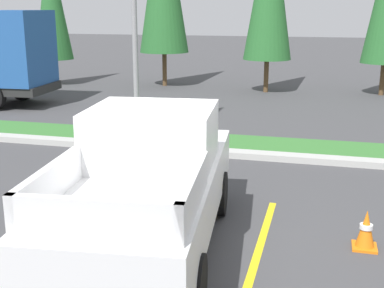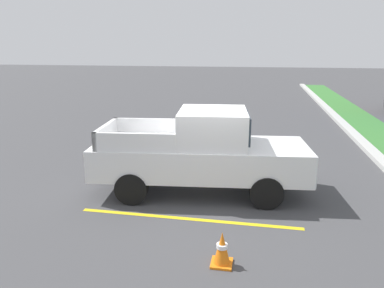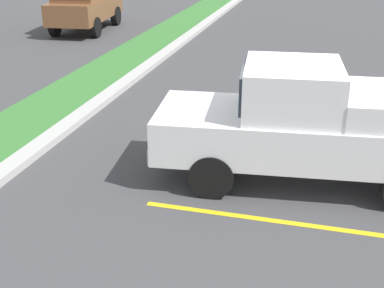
# 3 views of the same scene
# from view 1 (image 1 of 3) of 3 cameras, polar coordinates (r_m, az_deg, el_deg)

# --- Properties ---
(ground_plane) EXTENTS (120.00, 120.00, 0.00)m
(ground_plane) POSITION_cam_1_polar(r_m,az_deg,el_deg) (7.97, -1.43, -11.13)
(ground_plane) COLOR #424244
(parking_line_near) EXTENTS (0.12, 4.80, 0.01)m
(parking_line_near) POSITION_cam_1_polar(r_m,az_deg,el_deg) (8.45, -14.74, -10.05)
(parking_line_near) COLOR yellow
(parking_line_near) RESTS_ON ground
(parking_line_far) EXTENTS (0.12, 4.80, 0.01)m
(parking_line_far) POSITION_cam_1_polar(r_m,az_deg,el_deg) (7.53, 6.91, -12.85)
(parking_line_far) COLOR yellow
(parking_line_far) RESTS_ON ground
(curb_strip) EXTENTS (56.00, 0.40, 0.15)m
(curb_strip) POSITION_cam_1_polar(r_m,az_deg,el_deg) (12.53, 4.91, -1.08)
(curb_strip) COLOR #B2B2AD
(curb_strip) RESTS_ON ground
(grass_median) EXTENTS (56.00, 1.80, 0.06)m
(grass_median) POSITION_cam_1_polar(r_m,az_deg,el_deg) (13.58, 5.70, -0.04)
(grass_median) COLOR #387533
(grass_median) RESTS_ON ground
(pickup_truck_main) EXTENTS (2.46, 5.40, 2.10)m
(pickup_truck_main) POSITION_cam_1_polar(r_m,az_deg,el_deg) (7.50, -4.68, -4.28)
(pickup_truck_main) COLOR black
(pickup_truck_main) RESTS_ON ground
(traffic_cone) EXTENTS (0.36, 0.36, 0.60)m
(traffic_cone) POSITION_cam_1_polar(r_m,az_deg,el_deg) (8.19, 18.57, -8.96)
(traffic_cone) COLOR orange
(traffic_cone) RESTS_ON ground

